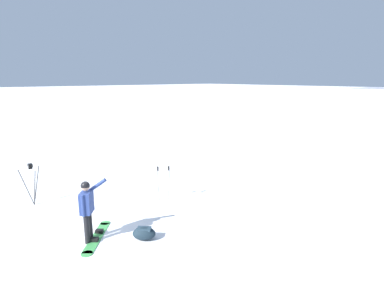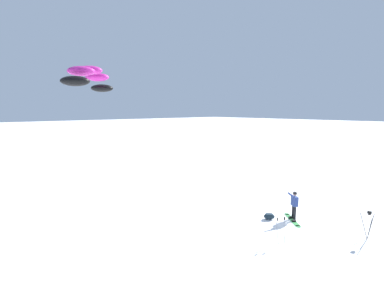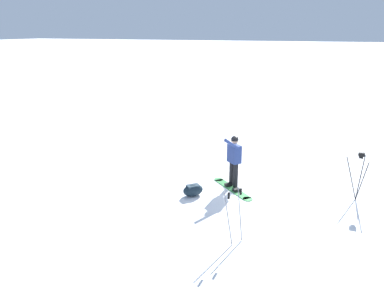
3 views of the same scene
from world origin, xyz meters
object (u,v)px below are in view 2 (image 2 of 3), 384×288
at_px(snowboarder, 294,202).
at_px(gear_bag_large, 269,216).
at_px(traction_kite, 90,78).
at_px(snowboard, 292,220).
at_px(camera_tripod, 369,220).
at_px(ski_poles, 281,226).

bearing_deg(snowboarder, gear_bag_large, 141.36).
bearing_deg(traction_kite, snowboarder, -38.71).
relative_size(snowboard, gear_bag_large, 2.20).
distance_m(gear_bag_large, camera_tripod, 4.63).
xyz_separation_m(snowboard, gear_bag_large, (-0.87, 0.91, 0.15)).
xyz_separation_m(snowboarder, gear_bag_large, (-1.09, 0.87, -0.78)).
bearing_deg(camera_tripod, snowboard, 100.39).
bearing_deg(camera_tripod, traction_kite, 130.97).
distance_m(snowboard, gear_bag_large, 1.27).
height_order(snowboarder, ski_poles, snowboarder).
bearing_deg(camera_tripod, ski_poles, 142.73).
height_order(snowboard, traction_kite, traction_kite).
bearing_deg(ski_poles, camera_tripod, -37.27).
relative_size(gear_bag_large, camera_tripod, 0.49).
relative_size(gear_bag_large, ski_poles, 0.56).
distance_m(traction_kite, gear_bag_large, 12.09).
relative_size(traction_kite, camera_tripod, 3.07).
distance_m(snowboard, traction_kite, 13.18).
bearing_deg(snowboard, camera_tripod, -79.61).
height_order(gear_bag_large, ski_poles, ski_poles).
bearing_deg(snowboard, snowboarder, 11.00).
distance_m(snowboarder, traction_kite, 12.78).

